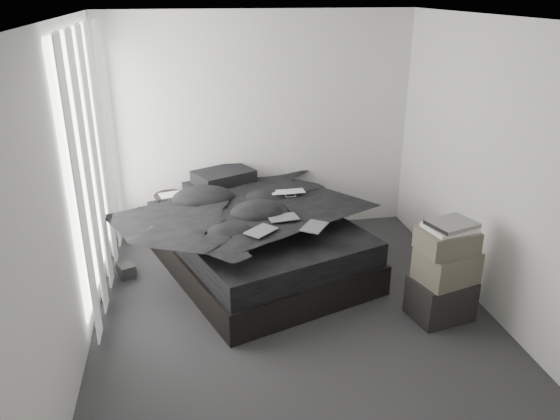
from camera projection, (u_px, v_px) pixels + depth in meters
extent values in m
cube|color=#2F2F31|center=(295.00, 318.00, 5.01)|extent=(3.60, 4.20, 0.01)
cube|color=white|center=(299.00, 19.00, 4.02)|extent=(3.60, 4.20, 0.01)
cube|color=silver|center=(261.00, 126.00, 6.43)|extent=(3.60, 0.01, 2.60)
cube|color=silver|center=(387.00, 330.00, 2.60)|extent=(3.60, 0.01, 2.60)
cube|color=silver|center=(70.00, 198.00, 4.22)|extent=(0.01, 4.20, 2.60)
cube|color=silver|center=(497.00, 173.00, 4.81)|extent=(0.01, 4.20, 2.60)
cube|color=white|center=(88.00, 159.00, 5.03)|extent=(0.02, 2.00, 2.30)
cube|color=white|center=(95.00, 166.00, 5.06)|extent=(0.06, 2.12, 2.48)
cube|color=black|center=(258.00, 255.00, 5.84)|extent=(2.40, 2.74, 0.31)
cube|color=black|center=(257.00, 231.00, 5.74)|extent=(2.32, 2.65, 0.24)
imported|color=black|center=(259.00, 211.00, 5.60)|extent=(2.25, 2.41, 0.27)
cube|color=black|center=(217.00, 189.00, 6.35)|extent=(0.81, 0.67, 0.16)
cube|color=black|center=(224.00, 177.00, 6.31)|extent=(0.77, 0.68, 0.14)
imported|color=silver|center=(289.00, 187.00, 5.83)|extent=(0.37, 0.25, 0.03)
cube|color=black|center=(261.00, 223.00, 4.97)|extent=(0.34, 0.33, 0.01)
cube|color=black|center=(283.00, 209.00, 5.26)|extent=(0.31, 0.23, 0.01)
cube|color=black|center=(315.00, 217.00, 5.06)|extent=(0.32, 0.34, 0.01)
cylinder|color=black|center=(172.00, 222.00, 6.21)|extent=(0.39, 0.39, 0.66)
cube|color=white|center=(171.00, 195.00, 6.08)|extent=(0.29, 0.25, 0.01)
cube|color=black|center=(126.00, 270.00, 5.70)|extent=(0.22, 0.25, 0.15)
cube|color=black|center=(441.00, 298.00, 4.97)|extent=(0.59, 0.50, 0.38)
cube|color=#575244|center=(447.00, 266.00, 4.83)|extent=(0.57, 0.50, 0.29)
cube|color=#575244|center=(447.00, 240.00, 4.74)|extent=(0.51, 0.43, 0.20)
cube|color=silver|center=(450.00, 227.00, 4.70)|extent=(0.45, 0.39, 0.04)
cube|color=silver|center=(452.00, 224.00, 4.68)|extent=(0.46, 0.40, 0.04)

